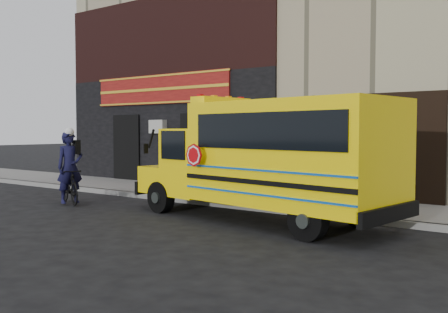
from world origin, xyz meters
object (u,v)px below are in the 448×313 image
at_px(school_bus, 269,157).
at_px(bicycle, 69,186).
at_px(sign_pole, 313,151).
at_px(cyclist, 70,169).

distance_m(school_bus, bicycle, 6.25).
xyz_separation_m(school_bus, sign_pole, (0.59, 1.00, 0.12)).
height_order(school_bus, cyclist, school_bus).
distance_m(bicycle, cyclist, 0.51).
relative_size(school_bus, sign_pole, 2.44).
height_order(school_bus, bicycle, school_bus).
bearing_deg(school_bus, cyclist, -170.86).
bearing_deg(cyclist, sign_pole, -56.87).
height_order(sign_pole, bicycle, sign_pole).
distance_m(sign_pole, cyclist, 6.90).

